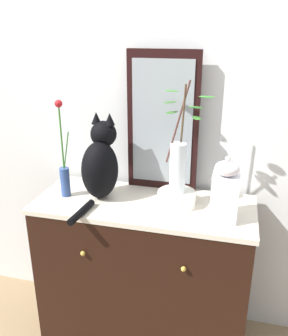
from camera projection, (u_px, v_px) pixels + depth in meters
The scene contains 9 objects.
ground_plane at pixel (144, 333), 2.08m from camera, with size 6.00×6.00×0.00m, color #886F4F.
wall_back at pixel (158, 95), 1.87m from camera, with size 4.40×0.08×2.60m, color silver.
sideboard at pixel (144, 273), 1.93m from camera, with size 1.06×0.46×0.83m.
mirror_leaning at pixel (163, 123), 1.82m from camera, with size 0.36×0.03×0.70m.
cat_sitting at pixel (100, 164), 1.78m from camera, with size 0.19×0.43×0.42m.
vase_slim_green at pixel (64, 171), 1.80m from camera, with size 0.07×0.05×0.48m.
bowl_porcelain at pixel (177, 198), 1.75m from camera, with size 0.18×0.18×0.07m, color white.
vase_glass_clear at pixel (178, 163), 1.68m from camera, with size 0.24×0.18×0.52m.
jar_lidded_porcelain at pixel (225, 192), 1.58m from camera, with size 0.12×0.12×0.30m.
Camera 1 is at (0.39, -1.55, 1.63)m, focal length 39.16 mm.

